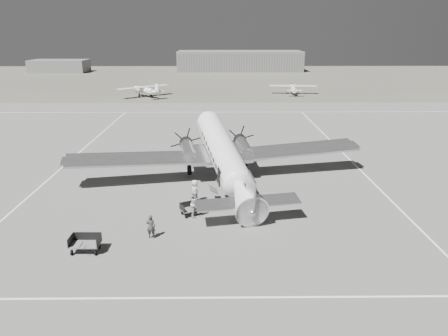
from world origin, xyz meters
TOP-DOWN VIEW (x-y plane):
  - ground at (0.00, 0.00)m, footprint 260.00×260.00m
  - taxi_line_near at (0.00, -14.00)m, footprint 60.00×0.15m
  - taxi_line_right at (12.00, 0.00)m, footprint 0.15×80.00m
  - taxi_line_left at (-18.00, 10.00)m, footprint 0.15×60.00m
  - taxi_line_horizon at (0.00, 40.00)m, footprint 90.00×0.15m
  - grass_infield at (0.00, 95.00)m, footprint 260.00×90.00m
  - hangar_main at (5.00, 120.00)m, footprint 42.00×14.00m
  - shed_secondary at (-55.00, 115.00)m, footprint 18.00×10.00m
  - dc3_airliner at (-1.65, 3.45)m, footprint 31.23×24.60m
  - light_plane_left at (-17.35, 57.69)m, footprint 15.10×14.83m
  - light_plane_right at (13.95, 61.63)m, footprint 10.96×9.19m
  - baggage_cart_near at (-4.13, -3.25)m, footprint 2.05×1.83m
  - baggage_cart_far at (-10.43, -8.96)m, footprint 1.95×1.39m
  - ground_crew at (-6.60, -7.09)m, footprint 0.64×0.45m
  - ramp_agent at (-3.83, -3.47)m, footprint 0.85×1.04m
  - passenger at (-4.01, -0.74)m, footprint 0.66×0.96m

SIDE VIEW (x-z plane):
  - ground at x=0.00m, z-range 0.00..0.00m
  - grass_infield at x=0.00m, z-range 0.00..0.01m
  - taxi_line_near at x=0.00m, z-range 0.00..0.01m
  - taxi_line_right at x=12.00m, z-range 0.00..0.01m
  - taxi_line_left at x=-18.00m, z-range 0.00..0.01m
  - taxi_line_horizon at x=0.00m, z-range 0.00..0.01m
  - baggage_cart_near at x=-4.13m, z-range 0.00..0.95m
  - baggage_cart_far at x=-10.43m, z-range 0.00..1.09m
  - ground_crew at x=-6.60m, z-range 0.00..1.66m
  - passenger at x=-4.01m, z-range 0.00..1.88m
  - ramp_agent at x=-3.83m, z-range 0.00..1.98m
  - light_plane_right at x=13.95m, z-range 0.00..2.14m
  - light_plane_left at x=-17.35m, z-range 0.00..2.43m
  - shed_secondary at x=-55.00m, z-range 0.00..4.00m
  - dc3_airliner at x=-1.65m, z-range 0.00..5.31m
  - hangar_main at x=5.00m, z-range 0.00..6.60m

